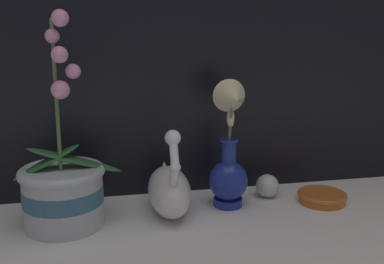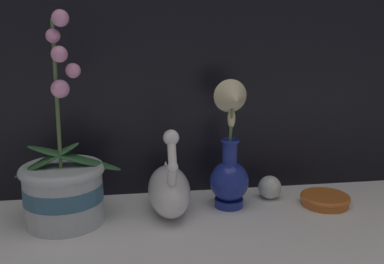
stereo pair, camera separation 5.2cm
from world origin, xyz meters
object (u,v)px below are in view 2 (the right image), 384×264
blue_vase (230,158)px  glass_sphere (270,187)px  orchid_potted_plant (63,186)px  swan_figurine (169,188)px  amber_dish (325,199)px

blue_vase → glass_sphere: 0.15m
orchid_potted_plant → glass_sphere: size_ratio=7.80×
orchid_potted_plant → swan_figurine: (0.23, 0.02, -0.03)m
orchid_potted_plant → amber_dish: (0.61, 0.01, -0.07)m
orchid_potted_plant → glass_sphere: 0.50m
orchid_potted_plant → blue_vase: orchid_potted_plant is taller
glass_sphere → blue_vase: bearing=-159.8°
orchid_potted_plant → swan_figurine: orchid_potted_plant is taller
swan_figurine → glass_sphere: swan_figurine is taller
blue_vase → amber_dish: size_ratio=2.56×
blue_vase → amber_dish: 0.26m
orchid_potted_plant → blue_vase: (0.38, 0.03, 0.04)m
orchid_potted_plant → swan_figurine: 0.23m
blue_vase → glass_sphere: bearing=20.2°
swan_figurine → glass_sphere: bearing=11.1°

